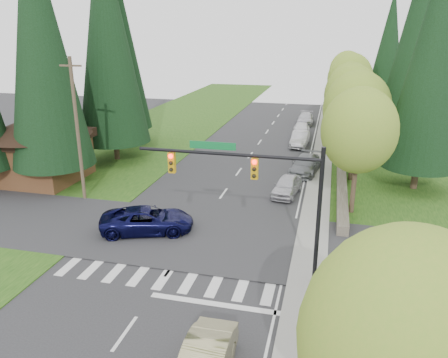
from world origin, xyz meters
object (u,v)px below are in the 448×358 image
at_px(parked_car_b, 305,165).
at_px(parked_car_c, 300,139).
at_px(parked_car_a, 287,186).
at_px(suv_navy, 147,220).
at_px(parked_car_e, 306,118).
at_px(parked_car_d, 301,129).

distance_m(parked_car_b, parked_car_c, 9.34).
xyz_separation_m(parked_car_b, parked_car_c, (-1.20, 9.27, 0.03)).
bearing_deg(parked_car_a, suv_navy, -124.00).
relative_size(suv_navy, parked_car_e, 1.15).
distance_m(suv_navy, parked_car_b, 16.37).
height_order(parked_car_c, parked_car_d, parked_car_d).
xyz_separation_m(suv_navy, parked_car_b, (8.47, 14.01, -0.03)).
relative_size(parked_car_b, parked_car_d, 1.10).
height_order(parked_car_b, parked_car_e, parked_car_b).
xyz_separation_m(parked_car_b, parked_car_d, (-1.40, 14.06, 0.05)).
bearing_deg(parked_car_d, parked_car_a, -92.25).
relative_size(suv_navy, parked_car_a, 1.33).
bearing_deg(parked_car_d, parked_car_e, 86.50).
relative_size(parked_car_a, parked_car_d, 0.90).
bearing_deg(suv_navy, parked_car_e, -30.30).
bearing_deg(parked_car_c, suv_navy, -105.08).
distance_m(parked_car_c, parked_car_d, 4.80).
distance_m(parked_car_b, parked_car_d, 14.13).
relative_size(parked_car_a, parked_car_c, 0.88).
relative_size(parked_car_d, parked_car_e, 0.96).
bearing_deg(parked_car_c, parked_car_e, 93.23).
relative_size(suv_navy, parked_car_d, 1.20).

